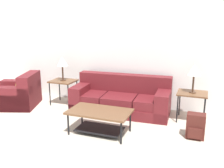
# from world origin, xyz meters

# --- Properties ---
(wall_back) EXTENTS (8.87, 0.06, 2.60)m
(wall_back) POSITION_xyz_m (0.00, 4.31, 1.30)
(wall_back) COLOR white
(wall_back) RESTS_ON ground_plane
(couch) EXTENTS (2.20, 0.99, 0.82)m
(couch) POSITION_xyz_m (-0.08, 3.76, 0.30)
(couch) COLOR maroon
(couch) RESTS_ON ground_plane
(armchair) EXTENTS (1.21, 1.19, 0.80)m
(armchair) POSITION_xyz_m (-2.54, 3.26, 0.29)
(armchair) COLOR maroon
(armchair) RESTS_ON ground_plane
(coffee_table) EXTENTS (1.13, 0.65, 0.44)m
(coffee_table) POSITION_xyz_m (-0.09, 2.56, 0.32)
(coffee_table) COLOR brown
(coffee_table) RESTS_ON ground_plane
(side_table_left) EXTENTS (0.59, 0.51, 0.60)m
(side_table_left) POSITION_xyz_m (-1.59, 3.78, 0.54)
(side_table_left) COLOR brown
(side_table_left) RESTS_ON ground_plane
(side_table_right) EXTENTS (0.59, 0.51, 0.60)m
(side_table_right) POSITION_xyz_m (1.43, 3.78, 0.54)
(side_table_right) COLOR brown
(side_table_right) RESTS_ON ground_plane
(table_lamp_left) EXTENTS (0.27, 0.27, 0.58)m
(table_lamp_left) POSITION_xyz_m (-1.59, 3.78, 1.05)
(table_lamp_left) COLOR #472D1E
(table_lamp_left) RESTS_ON side_table_left
(table_lamp_right) EXTENTS (0.27, 0.27, 0.58)m
(table_lamp_right) POSITION_xyz_m (1.43, 3.78, 1.05)
(table_lamp_right) COLOR #472D1E
(table_lamp_right) RESTS_ON side_table_right
(backpack) EXTENTS (0.32, 0.28, 0.45)m
(backpack) POSITION_xyz_m (1.56, 2.97, 0.22)
(backpack) COLOR #4C1E19
(backpack) RESTS_ON ground_plane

